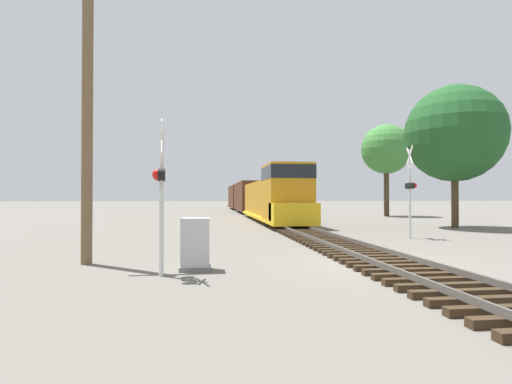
{
  "coord_description": "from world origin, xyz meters",
  "views": [
    {
      "loc": [
        -5.32,
        -11.43,
        2.03
      ],
      "look_at": [
        -3.23,
        5.45,
        2.26
      ],
      "focal_mm": 28.0,
      "sensor_mm": 36.0,
      "label": 1
    }
  ],
  "objects_px": {
    "relay_cabinet": "(195,244)",
    "tree_far_right": "(455,134)",
    "utility_pole": "(87,112)",
    "tree_mid_background": "(386,150)",
    "freight_train": "(251,198)",
    "crossing_signal_near": "(160,182)",
    "crossing_signal_far": "(410,187)"
  },
  "relations": [
    {
      "from": "relay_cabinet",
      "to": "tree_far_right",
      "type": "distance_m",
      "value": 21.99
    },
    {
      "from": "utility_pole",
      "to": "tree_mid_background",
      "type": "bearing_deg",
      "value": 50.96
    },
    {
      "from": "freight_train",
      "to": "tree_mid_background",
      "type": "relative_size",
      "value": 5.17
    },
    {
      "from": "utility_pole",
      "to": "freight_train",
      "type": "bearing_deg",
      "value": 75.97
    },
    {
      "from": "relay_cabinet",
      "to": "utility_pole",
      "type": "xyz_separation_m",
      "value": [
        -3.31,
        1.42,
        3.93
      ]
    },
    {
      "from": "crossing_signal_near",
      "to": "crossing_signal_far",
      "type": "relative_size",
      "value": 0.88
    },
    {
      "from": "tree_mid_background",
      "to": "relay_cabinet",
      "type": "bearing_deg",
      "value": -123.44
    },
    {
      "from": "utility_pole",
      "to": "tree_far_right",
      "type": "xyz_separation_m",
      "value": [
        19.92,
        11.88,
        1.6
      ]
    },
    {
      "from": "crossing_signal_near",
      "to": "tree_far_right",
      "type": "distance_m",
      "value": 22.75
    },
    {
      "from": "crossing_signal_near",
      "to": "relay_cabinet",
      "type": "height_order",
      "value": "crossing_signal_near"
    },
    {
      "from": "tree_far_right",
      "to": "tree_mid_background",
      "type": "bearing_deg",
      "value": 79.91
    },
    {
      "from": "utility_pole",
      "to": "tree_far_right",
      "type": "relative_size",
      "value": 0.96
    },
    {
      "from": "utility_pole",
      "to": "tree_mid_background",
      "type": "height_order",
      "value": "tree_mid_background"
    },
    {
      "from": "crossing_signal_near",
      "to": "tree_mid_background",
      "type": "height_order",
      "value": "tree_mid_background"
    },
    {
      "from": "crossing_signal_far",
      "to": "relay_cabinet",
      "type": "relative_size",
      "value": 3.14
    },
    {
      "from": "freight_train",
      "to": "tree_far_right",
      "type": "distance_m",
      "value": 26.65
    },
    {
      "from": "tree_far_right",
      "to": "tree_mid_background",
      "type": "distance_m",
      "value": 16.54
    },
    {
      "from": "freight_train",
      "to": "crossing_signal_near",
      "type": "distance_m",
      "value": 38.5
    },
    {
      "from": "crossing_signal_near",
      "to": "utility_pole",
      "type": "distance_m",
      "value": 3.93
    },
    {
      "from": "tree_far_right",
      "to": "utility_pole",
      "type": "bearing_deg",
      "value": -149.2
    },
    {
      "from": "freight_train",
      "to": "relay_cabinet",
      "type": "height_order",
      "value": "freight_train"
    },
    {
      "from": "utility_pole",
      "to": "tree_mid_background",
      "type": "xyz_separation_m",
      "value": [
        22.82,
        28.13,
        2.53
      ]
    },
    {
      "from": "utility_pole",
      "to": "relay_cabinet",
      "type": "bearing_deg",
      "value": -23.21
    },
    {
      "from": "freight_train",
      "to": "crossing_signal_far",
      "type": "distance_m",
      "value": 30.15
    },
    {
      "from": "crossing_signal_far",
      "to": "utility_pole",
      "type": "xyz_separation_m",
      "value": [
        -13.65,
        -6.01,
        2.11
      ]
    },
    {
      "from": "crossing_signal_near",
      "to": "crossing_signal_far",
      "type": "height_order",
      "value": "crossing_signal_far"
    },
    {
      "from": "crossing_signal_far",
      "to": "tree_far_right",
      "type": "relative_size",
      "value": 0.48
    },
    {
      "from": "crossing_signal_near",
      "to": "tree_far_right",
      "type": "height_order",
      "value": "tree_far_right"
    },
    {
      "from": "crossing_signal_near",
      "to": "utility_pole",
      "type": "relative_size",
      "value": 0.44
    },
    {
      "from": "crossing_signal_far",
      "to": "tree_mid_background",
      "type": "xyz_separation_m",
      "value": [
        9.16,
        22.12,
        4.64
      ]
    },
    {
      "from": "freight_train",
      "to": "crossing_signal_near",
      "type": "xyz_separation_m",
      "value": [
        -6.51,
        -37.94,
        0.45
      ]
    },
    {
      "from": "freight_train",
      "to": "tree_mid_background",
      "type": "height_order",
      "value": "tree_mid_background"
    }
  ]
}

